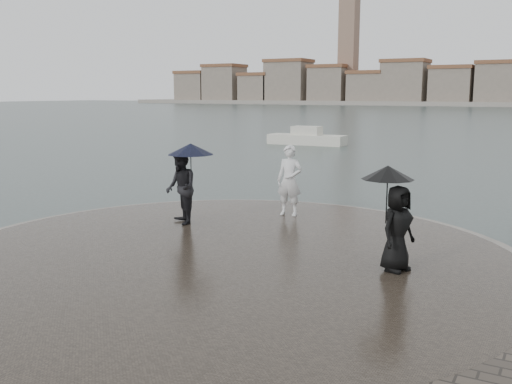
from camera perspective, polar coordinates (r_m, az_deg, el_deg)
The scene contains 7 objects.
ground at distance 9.38m, azimuth -14.74°, elevation -13.26°, with size 400.00×400.00×0.00m, color #2B3835.
kerb_ring at distance 11.92m, azimuth -3.05°, elevation -7.06°, with size 12.50×12.50×0.32m, color gray.
quay_tip at distance 11.92m, azimuth -3.05°, elevation -6.97°, with size 11.90×11.90×0.36m, color #2D261E.
statue at distance 15.32m, azimuth 3.37°, elevation 1.17°, with size 0.69×0.46×1.90m, color white.
visitor_left at distance 14.38m, azimuth -7.28°, elevation 1.38°, with size 1.40×1.23×2.04m.
visitor_right at distance 10.84m, azimuth 13.70°, elevation -2.02°, with size 1.12×1.05×1.95m.
boats at distance 42.91m, azimuth 22.10°, elevation 4.83°, with size 28.22×13.30×1.50m.
Camera 1 is at (6.06, -6.16, 3.64)m, focal length 40.00 mm.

